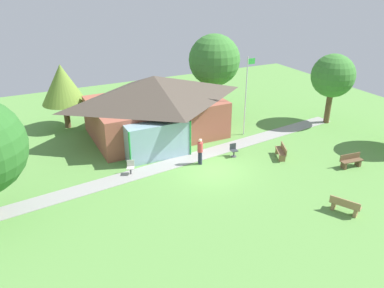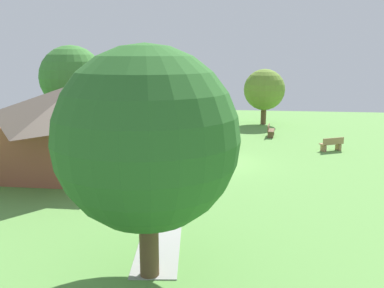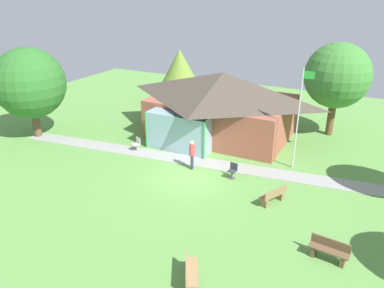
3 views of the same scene
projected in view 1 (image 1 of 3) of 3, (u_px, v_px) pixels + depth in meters
The scene contains 13 objects.
ground_plane at pixel (213, 170), 23.78m from camera, with size 44.00×44.00×0.00m, color #609947.
pavilion at pixel (155, 105), 27.94m from camera, with size 10.15×8.21×4.41m.
footpath at pixel (197, 156), 25.46m from camera, with size 25.29×1.30×0.03m, color #999993.
flagpole at pixel (246, 93), 27.56m from camera, with size 0.64×0.08×5.81m.
bench_mid_right at pixel (281, 152), 25.19m from camera, with size 1.06×1.54×0.84m.
bench_front_right at pixel (345, 206), 19.44m from camera, with size 1.08×1.53×0.84m.
bench_lawn_far_right at pixel (351, 161), 23.98m from camera, with size 1.54×0.61×0.84m.
patio_chair_west at pixel (131, 168), 23.14m from camera, with size 0.58×0.58×0.86m.
patio_chair_lawn_spare at pixel (234, 150), 25.35m from camera, with size 0.48×0.48×0.86m.
visitor_on_path at pixel (200, 149), 24.09m from camera, with size 0.34×0.34×1.74m.
tree_east_hedge at pixel (333, 76), 29.56m from camera, with size 3.32×3.32×5.50m.
tree_behind_pavilion_right at pixel (214, 60), 32.84m from camera, with size 4.39×4.39×6.42m.
tree_behind_pavilion_left at pixel (62, 84), 28.77m from camera, with size 3.30×3.30×4.96m.
Camera 1 is at (-10.52, -18.22, 11.27)m, focal length 36.12 mm.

